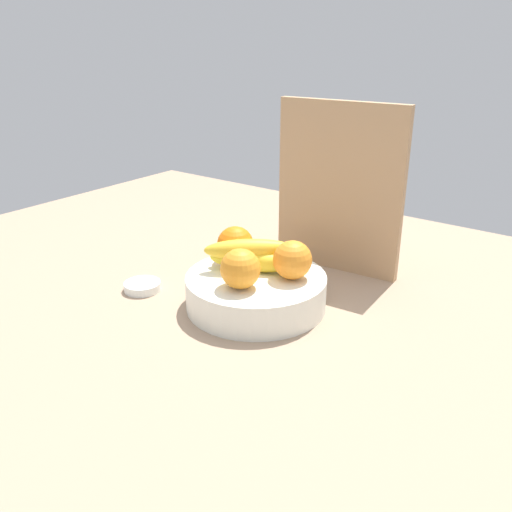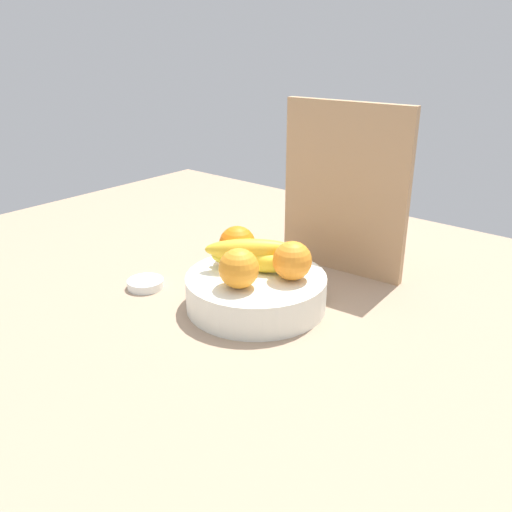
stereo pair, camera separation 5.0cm
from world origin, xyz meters
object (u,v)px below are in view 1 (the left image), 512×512
at_px(jar_lid, 142,286).
at_px(orange_center, 235,244).
at_px(cutting_board, 339,189).
at_px(orange_front_right, 292,260).
at_px(orange_front_left, 240,269).
at_px(fruit_bowl, 256,291).
at_px(banana_bunch, 252,255).

bearing_deg(jar_lid, orange_center, 36.61).
bearing_deg(cutting_board, orange_center, -118.64).
distance_m(orange_front_right, cutting_board, 0.24).
bearing_deg(orange_front_right, jar_lid, -158.10).
bearing_deg(orange_front_left, fruit_bowl, 97.75).
xyz_separation_m(fruit_bowl, banana_bunch, (-0.02, 0.02, 0.06)).
distance_m(cutting_board, jar_lid, 0.46).
relative_size(orange_center, jar_lid, 0.98).
relative_size(fruit_bowl, jar_lid, 3.59).
xyz_separation_m(fruit_bowl, orange_front_left, (0.01, -0.06, 0.07)).
height_order(orange_front_left, banana_bunch, orange_front_left).
bearing_deg(orange_center, banana_bunch, -16.82).
xyz_separation_m(fruit_bowl, orange_front_right, (0.06, 0.03, 0.07)).
relative_size(fruit_bowl, orange_front_left, 3.67).
bearing_deg(jar_lid, fruit_bowl, 19.96).
distance_m(fruit_bowl, banana_bunch, 0.07).
relative_size(fruit_bowl, cutting_board, 0.74).
bearing_deg(orange_front_left, orange_center, 133.13).
bearing_deg(jar_lid, orange_front_right, 21.90).
bearing_deg(cutting_board, jar_lid, -131.23).
bearing_deg(orange_front_right, orange_front_left, -120.03).
height_order(fruit_bowl, orange_front_left, orange_front_left).
height_order(banana_bunch, jar_lid, banana_bunch).
xyz_separation_m(fruit_bowl, cutting_board, (0.03, 0.25, 0.15)).
relative_size(orange_front_right, jar_lid, 0.98).
height_order(orange_center, jar_lid, orange_center).
distance_m(fruit_bowl, jar_lid, 0.24).
bearing_deg(banana_bunch, fruit_bowl, -35.09).
bearing_deg(orange_front_right, orange_center, -179.34).
distance_m(fruit_bowl, orange_front_left, 0.09).
height_order(orange_front_left, jar_lid, orange_front_left).
relative_size(fruit_bowl, orange_front_right, 3.67).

